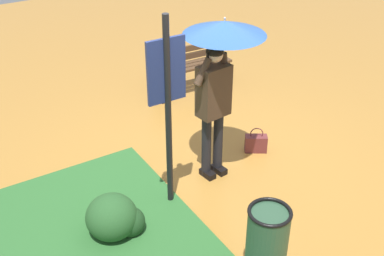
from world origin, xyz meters
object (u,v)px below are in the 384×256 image
handbag (256,143)px  trash_bin (267,244)px  info_sign_post (167,93)px  person_with_umbrella (220,60)px  park_bench (190,68)px

handbag → trash_bin: size_ratio=0.44×
info_sign_post → trash_bin: (0.21, -1.49, -1.03)m
handbag → trash_bin: (-1.34, -1.82, 0.29)m
person_with_umbrella → trash_bin: 2.16m
info_sign_post → park_bench: 3.22m
trash_bin → info_sign_post: bearing=98.2°
trash_bin → person_with_umbrella: bearing=70.4°
person_with_umbrella → park_bench: (0.97, 2.21, -1.15)m
person_with_umbrella → trash_bin: size_ratio=2.45×
info_sign_post → person_with_umbrella: bearing=16.2°
person_with_umbrella → handbag: bearing=7.2°
info_sign_post → trash_bin: bearing=-81.8°
person_with_umbrella → park_bench: bearing=66.3°
info_sign_post → trash_bin: size_ratio=2.76×
park_bench → info_sign_post: bearing=-126.3°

